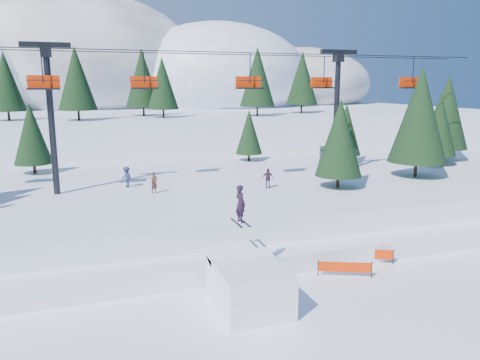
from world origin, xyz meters
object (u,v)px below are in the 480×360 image
object	(u,v)px
banner_near	(345,267)
chairlift	(205,94)
jump_kicker	(249,283)
banner_far	(368,254)

from	to	relation	value
banner_near	chairlift	bearing A→B (deg)	104.93
jump_kicker	banner_near	distance (m)	6.20
jump_kicker	banner_near	bearing A→B (deg)	14.47
chairlift	banner_far	world-z (taller)	chairlift
jump_kicker	banner_far	world-z (taller)	jump_kicker
banner_far	jump_kicker	bearing A→B (deg)	-161.21
jump_kicker	banner_near	world-z (taller)	jump_kicker
jump_kicker	chairlift	world-z (taller)	chairlift
chairlift	banner_far	distance (m)	16.73
jump_kicker	banner_near	xyz separation A→B (m)	(5.98, 1.54, -0.62)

